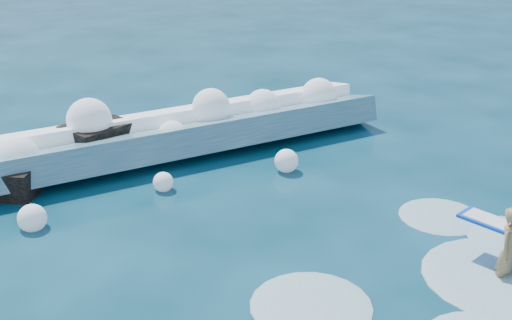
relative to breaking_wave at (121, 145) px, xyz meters
name	(u,v)px	position (x,y,z in m)	size (l,w,h in m)	color
ground	(240,259)	(0.43, -6.34, -0.48)	(200.00, 200.00, 0.00)	#072F3A
breaking_wave	(121,145)	(0.00, 0.00, 0.00)	(16.07, 2.59, 1.38)	#326F7E
wave_spray	(107,133)	(-0.38, -0.11, 0.45)	(15.07, 4.38, 1.89)	white
surf_foam	(475,277)	(4.19, -9.19, -0.48)	(8.61, 5.94, 0.16)	silver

